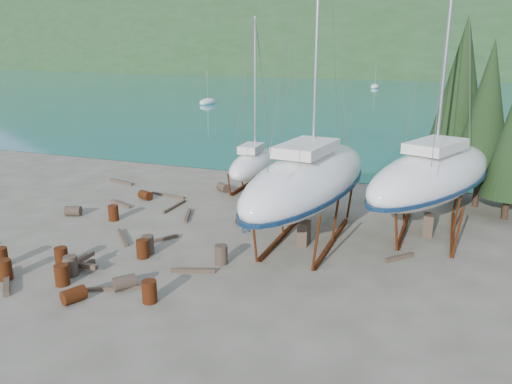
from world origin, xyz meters
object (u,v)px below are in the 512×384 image
(large_sailboat_far, at_px, (433,175))
(worker, at_px, (246,215))
(small_sailboat_shore, at_px, (253,163))
(large_sailboat_near, at_px, (309,179))

(large_sailboat_far, distance_m, worker, 9.97)
(large_sailboat_far, height_order, small_sailboat_shore, large_sailboat_far)
(large_sailboat_near, xyz_separation_m, worker, (-3.35, -0.05, -2.27))
(large_sailboat_far, xyz_separation_m, small_sailboat_shore, (-11.74, 4.27, -1.24))
(large_sailboat_near, height_order, small_sailboat_shore, large_sailboat_near)
(large_sailboat_near, xyz_separation_m, large_sailboat_far, (5.69, 3.53, -0.08))
(large_sailboat_far, distance_m, small_sailboat_shore, 12.55)
(large_sailboat_near, xyz_separation_m, small_sailboat_shore, (-6.04, 7.79, -1.32))
(worker, bearing_deg, large_sailboat_far, -42.69)
(small_sailboat_shore, height_order, worker, small_sailboat_shore)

